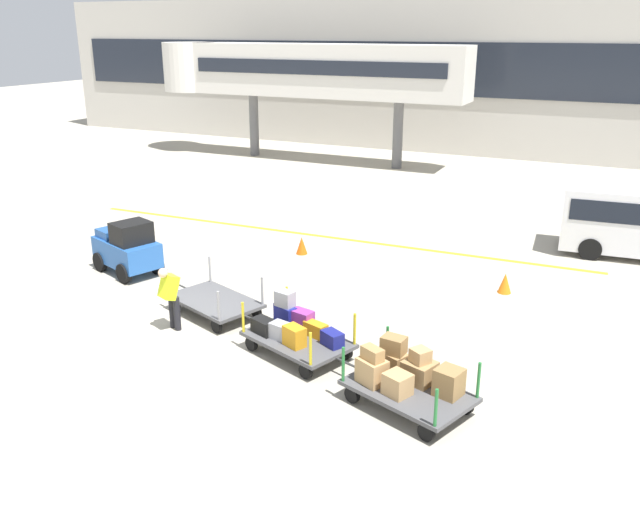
{
  "coord_description": "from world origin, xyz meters",
  "views": [
    {
      "loc": [
        8.99,
        -11.51,
        6.72
      ],
      "look_at": [
        1.81,
        3.57,
        0.95
      ],
      "focal_mm": 37.18,
      "sensor_mm": 36.0,
      "label": 1
    }
  ],
  "objects_px": {
    "baggage_cart_middle": "(295,331)",
    "baggage_cart_tail": "(406,377)",
    "baggage_handler": "(170,295)",
    "safety_cone_far": "(302,245)",
    "baggage_tug": "(127,248)",
    "baggage_cart_lead": "(215,301)",
    "safety_cone_near": "(505,283)"
  },
  "relations": [
    {
      "from": "safety_cone_near",
      "to": "safety_cone_far",
      "type": "distance_m",
      "value": 6.38
    },
    {
      "from": "baggage_cart_middle",
      "to": "safety_cone_near",
      "type": "xyz_separation_m",
      "value": [
        3.47,
        5.45,
        -0.24
      ]
    },
    {
      "from": "baggage_cart_lead",
      "to": "baggage_cart_middle",
      "type": "distance_m",
      "value": 2.89
    },
    {
      "from": "baggage_cart_lead",
      "to": "baggage_cart_middle",
      "type": "relative_size",
      "value": 1.0
    },
    {
      "from": "baggage_cart_middle",
      "to": "baggage_handler",
      "type": "height_order",
      "value": "baggage_handler"
    },
    {
      "from": "baggage_cart_middle",
      "to": "safety_cone_near",
      "type": "height_order",
      "value": "baggage_cart_middle"
    },
    {
      "from": "baggage_cart_middle",
      "to": "safety_cone_near",
      "type": "distance_m",
      "value": 6.47
    },
    {
      "from": "baggage_tug",
      "to": "baggage_cart_lead",
      "type": "height_order",
      "value": "baggage_tug"
    },
    {
      "from": "baggage_tug",
      "to": "baggage_cart_lead",
      "type": "xyz_separation_m",
      "value": [
        3.91,
        -1.41,
        -0.41
      ]
    },
    {
      "from": "baggage_handler",
      "to": "safety_cone_near",
      "type": "bearing_deg",
      "value": 40.61
    },
    {
      "from": "baggage_tug",
      "to": "safety_cone_near",
      "type": "xyz_separation_m",
      "value": [
        10.11,
        3.1,
        -0.48
      ]
    },
    {
      "from": "baggage_cart_tail",
      "to": "safety_cone_far",
      "type": "xyz_separation_m",
      "value": [
        -5.73,
        6.97,
        -0.29
      ]
    },
    {
      "from": "baggage_handler",
      "to": "safety_cone_near",
      "type": "relative_size",
      "value": 2.84
    },
    {
      "from": "baggage_tug",
      "to": "baggage_handler",
      "type": "distance_m",
      "value": 4.34
    },
    {
      "from": "baggage_cart_middle",
      "to": "baggage_cart_tail",
      "type": "bearing_deg",
      "value": -19.01
    },
    {
      "from": "baggage_tug",
      "to": "baggage_cart_middle",
      "type": "distance_m",
      "value": 7.05
    },
    {
      "from": "baggage_cart_middle",
      "to": "safety_cone_far",
      "type": "bearing_deg",
      "value": 115.75
    },
    {
      "from": "baggage_cart_tail",
      "to": "baggage_cart_middle",
      "type": "bearing_deg",
      "value": 160.99
    },
    {
      "from": "safety_cone_far",
      "to": "baggage_cart_middle",
      "type": "bearing_deg",
      "value": -64.25
    },
    {
      "from": "baggage_cart_lead",
      "to": "safety_cone_far",
      "type": "height_order",
      "value": "baggage_cart_lead"
    },
    {
      "from": "baggage_cart_lead",
      "to": "safety_cone_far",
      "type": "xyz_separation_m",
      "value": [
        -0.16,
        5.05,
        -0.07
      ]
    },
    {
      "from": "baggage_cart_lead",
      "to": "baggage_cart_tail",
      "type": "height_order",
      "value": "baggage_cart_tail"
    },
    {
      "from": "baggage_tug",
      "to": "baggage_cart_tail",
      "type": "bearing_deg",
      "value": -19.35
    },
    {
      "from": "baggage_tug",
      "to": "baggage_handler",
      "type": "xyz_separation_m",
      "value": [
        3.5,
        -2.56,
        0.11
      ]
    },
    {
      "from": "baggage_cart_lead",
      "to": "safety_cone_far",
      "type": "relative_size",
      "value": 5.58
    },
    {
      "from": "baggage_cart_middle",
      "to": "safety_cone_far",
      "type": "relative_size",
      "value": 5.58
    },
    {
      "from": "baggage_tug",
      "to": "baggage_handler",
      "type": "relative_size",
      "value": 1.5
    },
    {
      "from": "baggage_cart_middle",
      "to": "baggage_cart_tail",
      "type": "height_order",
      "value": "baggage_cart_middle"
    },
    {
      "from": "baggage_handler",
      "to": "baggage_cart_lead",
      "type": "bearing_deg",
      "value": 70.48
    },
    {
      "from": "baggage_handler",
      "to": "safety_cone_far",
      "type": "distance_m",
      "value": 6.24
    },
    {
      "from": "baggage_cart_middle",
      "to": "baggage_handler",
      "type": "relative_size",
      "value": 1.96
    },
    {
      "from": "baggage_cart_tail",
      "to": "safety_cone_near",
      "type": "height_order",
      "value": "baggage_cart_tail"
    }
  ]
}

